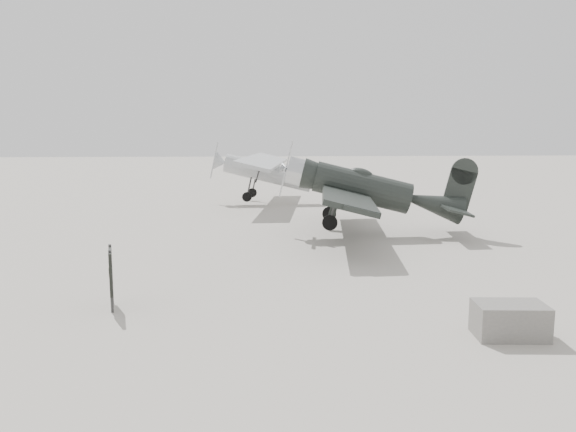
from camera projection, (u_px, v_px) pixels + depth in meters
name	position (u px, v px, depth m)	size (l,w,h in m)	color
ground	(346.00, 281.00, 15.79)	(160.00, 160.00, 0.00)	#A59E93
lowwing_monoplane	(371.00, 190.00, 22.57)	(7.71, 10.76, 3.46)	black
highwing_monoplane	(274.00, 170.00, 32.61)	(7.86, 11.03, 3.11)	#A2A5A7
equipment_block	(510.00, 320.00, 11.46)	(1.41, 0.88, 0.70)	slate
sign_board	(111.00, 272.00, 13.25)	(0.30, 1.01, 1.48)	#333333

